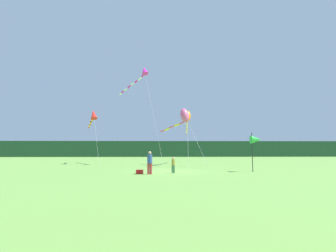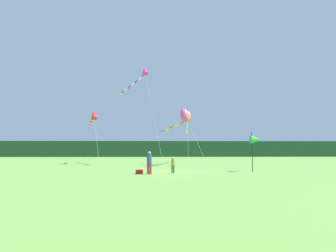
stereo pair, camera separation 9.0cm
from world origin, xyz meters
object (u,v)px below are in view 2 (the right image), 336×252
cooler_box (139,172)px  kite_rainbow (183,117)px  kite_red (93,116)px  banner_flag_pole (256,140)px  kite_magenta (140,75)px  person_child (173,164)px  kite_orange (187,118)px  person_adult (149,161)px

cooler_box → kite_rainbow: size_ratio=0.08×
kite_red → kite_rainbow: size_ratio=0.98×
banner_flag_pole → kite_magenta: (-10.39, 10.77, 8.39)m
person_child → cooler_box: 2.71m
kite_orange → kite_red: 11.98m
kite_red → person_adult: bearing=-61.2°
person_adult → kite_rainbow: kite_rainbow is taller
person_adult → cooler_box: 1.17m
kite_red → kite_magenta: kite_magenta is taller
person_child → banner_flag_pole: size_ratio=0.38×
person_adult → kite_red: kite_red is taller
kite_orange → kite_red: bearing=173.6°
person_adult → cooler_box: (-0.77, 0.38, -0.80)m
kite_orange → cooler_box: bearing=-112.2°
person_child → cooler_box: person_child is taller
person_adult → kite_magenta: kite_magenta is taller
person_child → cooler_box: (-2.59, -0.59, -0.54)m
cooler_box → kite_magenta: kite_magenta is taller
banner_flag_pole → kite_rainbow: 10.17m
kite_red → kite_magenta: (6.04, -1.44, 4.93)m
kite_rainbow → kite_magenta: size_ratio=0.60×
person_adult → person_child: 2.08m
banner_flag_pole → kite_red: (-16.43, 12.21, 3.47)m
kite_orange → kite_red: size_ratio=1.32×
kite_magenta → kite_red: bearing=166.6°
kite_red → kite_orange: bearing=-6.4°
kite_magenta → person_child: bearing=-73.4°
kite_orange → kite_magenta: size_ratio=0.77×
person_adult → kite_red: bearing=118.8°
person_adult → kite_orange: (4.23, 12.61, 4.71)m
cooler_box → kite_red: bearing=116.9°
cooler_box → kite_magenta: 16.32m
person_child → kite_red: 16.97m
kite_rainbow → kite_magenta: bearing=153.1°
kite_orange → kite_rainbow: bearing=-105.7°
person_child → banner_flag_pole: 7.25m
cooler_box → person_adult: bearing=-26.2°
person_child → kite_magenta: size_ratio=0.10×
kite_rainbow → banner_flag_pole: bearing=-57.1°
person_adult → kite_red: size_ratio=0.24×
cooler_box → kite_red: (-6.89, 13.58, 5.95)m
person_adult → kite_orange: size_ratio=0.18×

